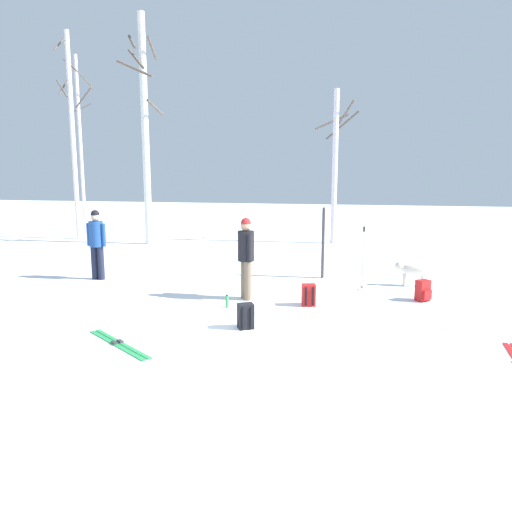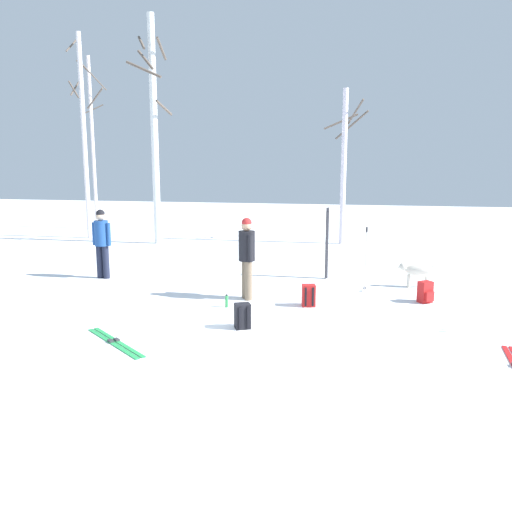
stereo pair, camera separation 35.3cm
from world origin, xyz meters
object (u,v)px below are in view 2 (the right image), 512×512
object	(u,v)px
backpack_1	(242,316)
birch_tree_2	(154,128)
ski_poles_1	(366,257)
person_1	(102,239)
birch_tree_0	(93,141)
birch_tree_1	(84,135)
backpack_0	(309,296)
ski_pair_lying_1	(115,342)
dog	(416,271)
backpack_2	(425,292)
person_2	(247,253)
water_bottle_0	(227,301)
ski_pair_planted_0	(327,244)
birch_tree_3	(344,164)

from	to	relation	value
backpack_1	birch_tree_2	world-z (taller)	birch_tree_2
ski_poles_1	birch_tree_2	world-z (taller)	birch_tree_2
person_1	ski_poles_1	world-z (taller)	person_1
person_1	birch_tree_0	size ratio (longest dim) A/B	0.23
birch_tree_1	backpack_0	bearing A→B (deg)	-39.83
ski_pair_lying_1	backpack_0	size ratio (longest dim) A/B	3.40
dog	backpack_2	bearing A→B (deg)	-86.32
person_2	water_bottle_0	world-z (taller)	person_2
birch_tree_1	dog	bearing A→B (deg)	-26.35
person_1	backpack_0	world-z (taller)	person_1
ski_pair_planted_0	birch_tree_1	bearing A→B (deg)	151.15
dog	birch_tree_3	size ratio (longest dim) A/B	0.17
ski_pair_lying_1	birch_tree_1	xyz separation A→B (m)	(-6.79, 10.76, 3.91)
backpack_0	ski_pair_planted_0	bearing A→B (deg)	87.25
backpack_1	birch_tree_0	size ratio (longest dim) A/B	0.06
ski_pair_lying_1	ski_poles_1	distance (m)	5.82
person_2	ski_pair_lying_1	distance (m)	3.52
person_2	birch_tree_1	xyz separation A→B (m)	(-8.19, 7.67, 2.94)
birch_tree_1	birch_tree_3	size ratio (longest dim) A/B	1.41
ski_pair_lying_1	birch_tree_1	bearing A→B (deg)	122.26
person_1	ski_poles_1	bearing A→B (deg)	0.55
ski_pair_lying_1	backpack_0	bearing A→B (deg)	45.78
ski_pair_planted_0	backpack_0	distance (m)	2.71
ski_pair_planted_0	backpack_0	world-z (taller)	ski_pair_planted_0
ski_poles_1	birch_tree_2	distance (m)	9.90
person_1	backpack_0	distance (m)	5.56
water_bottle_0	birch_tree_1	bearing A→B (deg)	133.49
dog	backpack_0	size ratio (longest dim) A/B	2.03
backpack_0	backpack_2	xyz separation A→B (m)	(2.30, 0.80, 0.00)
ski_pair_lying_1	birch_tree_3	xyz separation A→B (m)	(2.91, 11.41, 2.83)
person_2	backpack_2	bearing A→B (deg)	8.20
birch_tree_0	ski_poles_1	bearing A→B (deg)	-37.82
ski_pair_lying_1	backpack_2	size ratio (longest dim) A/B	3.40
birch_tree_1	water_bottle_0	bearing A→B (deg)	-46.51
ski_poles_1	backpack_2	world-z (taller)	ski_poles_1
backpack_2	birch_tree_2	xyz separation A→B (m)	(-8.64, 6.38, 3.87)
backpack_1	birch_tree_1	distance (m)	13.40
person_2	birch_tree_0	xyz separation A→B (m)	(-9.47, 10.47, 2.84)
birch_tree_1	person_1	bearing A→B (deg)	-57.00
birch_tree_1	birch_tree_2	size ratio (longest dim) A/B	0.97
person_1	dog	size ratio (longest dim) A/B	1.92
ski_poles_1	backpack_1	xyz separation A→B (m)	(-2.02, -3.17, -0.55)
ski_pair_planted_0	water_bottle_0	distance (m)	3.59
dog	birch_tree_2	size ratio (longest dim) A/B	0.11
person_1	ski_pair_planted_0	size ratio (longest dim) A/B	0.97
dog	ski_poles_1	world-z (taller)	ski_poles_1
birch_tree_2	birch_tree_3	bearing A→B (deg)	12.38
ski_pair_lying_1	birch_tree_1	size ratio (longest dim) A/B	0.20
ski_pair_lying_1	backpack_2	xyz separation A→B (m)	(5.04, 3.61, 0.20)
dog	birch_tree_1	world-z (taller)	birch_tree_1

